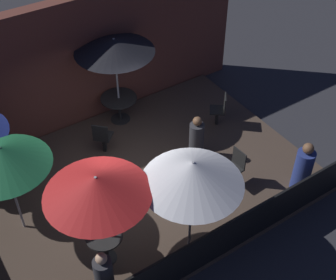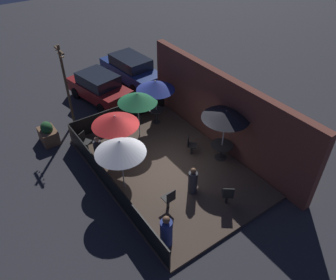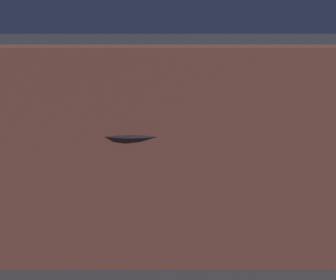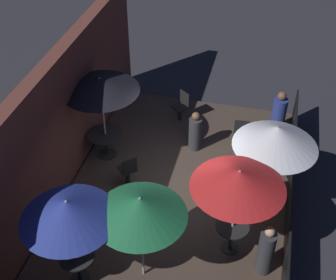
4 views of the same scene
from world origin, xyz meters
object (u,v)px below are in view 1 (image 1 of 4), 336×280
dining_table_1 (119,102)px  patio_chair_3 (220,109)px  patron_0 (105,279)px  patio_umbrella_0 (97,186)px  patron_2 (196,139)px  patio_umbrella_3 (2,157)px  patio_umbrella_1 (114,45)px  patio_chair_2 (235,167)px  patio_chair_0 (103,137)px  patron_1 (303,169)px  patio_umbrella_4 (192,173)px  dining_table_0 (105,240)px

dining_table_1 → patio_chair_3: patio_chair_3 is taller
dining_table_1 → patron_0: patron_0 is taller
patio_umbrella_0 → patron_2: 3.91m
patio_chair_3 → patio_umbrella_3: bearing=42.0°
patron_2 → patio_umbrella_1: bearing=166.5°
patio_chair_2 → patio_chair_0: bearing=-55.6°
patio_umbrella_3 → patron_1: patio_umbrella_3 is taller
patio_umbrella_0 → patron_2: bearing=24.1°
patio_umbrella_3 → patron_1: size_ratio=1.72×
patio_chair_3 → patron_2: (-1.25, -0.66, 0.04)m
patio_umbrella_4 → patron_1: (3.05, -0.09, -1.51)m
patio_chair_3 → dining_table_1: bearing=-0.0°
patio_umbrella_0 → patio_chair_2: bearing=3.7°
patio_chair_3 → patron_1: 2.84m
patio_umbrella_0 → dining_table_0: bearing=0.0°
dining_table_1 → dining_table_0: bearing=-122.6°
patio_umbrella_0 → patio_umbrella_3: patio_umbrella_0 is taller
patio_umbrella_4 → patio_umbrella_3: bearing=139.0°
dining_table_0 → patio_chair_2: size_ratio=0.79×
patio_umbrella_4 → dining_table_1: size_ratio=2.48×
patio_chair_0 → patio_chair_3: 3.17m
patio_umbrella_4 → dining_table_1: patio_umbrella_4 is taller
patio_chair_0 → patio_umbrella_0: bearing=-160.3°
dining_table_0 → patron_2: patron_2 is taller
dining_table_1 → patio_chair_2: patio_chair_2 is taller
patron_0 → patio_umbrella_3: bearing=-75.4°
patio_umbrella_4 → patio_chair_3: bearing=43.1°
patio_chair_0 → patron_1: (3.21, -3.53, 0.07)m
patio_umbrella_1 → patio_umbrella_4: 4.46m
dining_table_0 → patron_1: patron_1 is taller
patio_umbrella_0 → dining_table_1: patio_umbrella_0 is taller
patio_chair_0 → patio_chair_2: bearing=-95.6°
patio_umbrella_0 → patron_1: size_ratio=1.75×
dining_table_0 → patron_1: size_ratio=0.56×
patio_umbrella_1 → patio_chair_3: patio_umbrella_1 is taller
patio_umbrella_1 → dining_table_0: (-2.39, -3.75, -1.70)m
patio_umbrella_4 → patio_chair_2: (1.86, 0.86, -1.58)m
patio_chair_0 → patio_chair_2: patio_chair_0 is taller
patio_umbrella_1 → patio_chair_3: (2.11, -1.63, -1.78)m
patio_umbrella_1 → patron_1: patio_umbrella_1 is taller
patron_1 → patron_2: (-1.36, 2.18, -0.05)m
dining_table_1 → patron_0: 5.30m
patio_umbrella_0 → patio_umbrella_1: size_ratio=0.95×
patron_0 → patio_chair_2: bearing=-167.2°
patio_chair_0 → patio_chair_2: 3.29m
patio_umbrella_4 → dining_table_1: bearing=79.4°
dining_table_1 → patron_2: (0.87, -2.29, -0.04)m
patio_umbrella_3 → patio_umbrella_4: patio_umbrella_4 is taller
patio_umbrella_3 → patio_chair_2: 5.01m
patio_umbrella_1 → patio_umbrella_3: patio_umbrella_1 is taller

